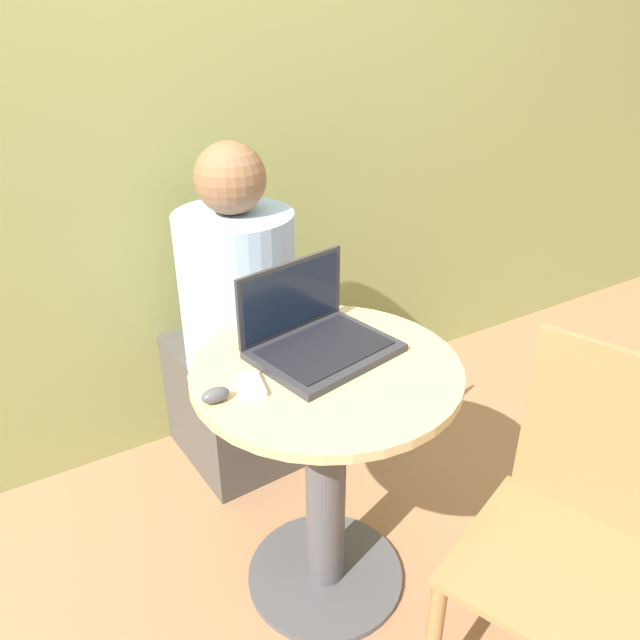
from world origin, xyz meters
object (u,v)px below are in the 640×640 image
laptop (315,335)px  cell_phone (251,385)px  person_seated (233,344)px  chair_empty (570,544)px

laptop → cell_phone: (-0.22, -0.07, -0.03)m
cell_phone → person_seated: size_ratio=0.09×
person_seated → cell_phone: bearing=-109.1°
cell_phone → person_seated: bearing=70.9°
laptop → person_seated: bearing=90.0°
cell_phone → person_seated: (0.22, 0.62, -0.26)m
laptop → person_seated: person_seated is taller
chair_empty → person_seated: (-0.28, 1.17, 0.01)m
laptop → cell_phone: bearing=-161.5°
person_seated → chair_empty: bearing=-76.7°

